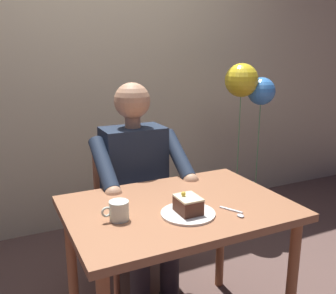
{
  "coord_description": "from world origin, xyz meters",
  "views": [
    {
      "loc": [
        0.73,
        1.42,
        1.42
      ],
      "look_at": [
        0.0,
        -0.1,
        0.98
      ],
      "focal_mm": 40.1,
      "sensor_mm": 36.0,
      "label": 1
    }
  ],
  "objects_px": {
    "seated_person": "(139,188)",
    "coffee_cup": "(119,210)",
    "chair": "(129,203)",
    "balloon_display": "(249,100)",
    "dining_table": "(178,224)",
    "dessert_spoon": "(236,213)",
    "cake_slice": "(188,204)"
  },
  "relations": [
    {
      "from": "cake_slice",
      "to": "coffee_cup",
      "type": "distance_m",
      "value": 0.3
    },
    {
      "from": "chair",
      "to": "coffee_cup",
      "type": "relative_size",
      "value": 7.58
    },
    {
      "from": "coffee_cup",
      "to": "dining_table",
      "type": "bearing_deg",
      "value": -173.41
    },
    {
      "from": "dining_table",
      "to": "seated_person",
      "type": "distance_m",
      "value": 0.5
    },
    {
      "from": "dining_table",
      "to": "balloon_display",
      "type": "bearing_deg",
      "value": -139.96
    },
    {
      "from": "cake_slice",
      "to": "dessert_spoon",
      "type": "bearing_deg",
      "value": 156.3
    },
    {
      "from": "seated_person",
      "to": "balloon_display",
      "type": "distance_m",
      "value": 1.2
    },
    {
      "from": "coffee_cup",
      "to": "balloon_display",
      "type": "xyz_separation_m",
      "value": [
        -1.36,
        -0.92,
        0.27
      ]
    },
    {
      "from": "dining_table",
      "to": "seated_person",
      "type": "height_order",
      "value": "seated_person"
    },
    {
      "from": "seated_person",
      "to": "dessert_spoon",
      "type": "bearing_deg",
      "value": 104.61
    },
    {
      "from": "dessert_spoon",
      "to": "balloon_display",
      "type": "xyz_separation_m",
      "value": [
        -0.88,
        -1.09,
        0.31
      ]
    },
    {
      "from": "chair",
      "to": "balloon_display",
      "type": "distance_m",
      "value": 1.22
    },
    {
      "from": "seated_person",
      "to": "cake_slice",
      "type": "distance_m",
      "value": 0.63
    },
    {
      "from": "chair",
      "to": "dessert_spoon",
      "type": "bearing_deg",
      "value": 101.82
    },
    {
      "from": "dessert_spoon",
      "to": "balloon_display",
      "type": "distance_m",
      "value": 1.43
    },
    {
      "from": "chair",
      "to": "dessert_spoon",
      "type": "distance_m",
      "value": 0.92
    },
    {
      "from": "dining_table",
      "to": "seated_person",
      "type": "xyz_separation_m",
      "value": [
        0.0,
        -0.5,
        0.01
      ]
    },
    {
      "from": "cake_slice",
      "to": "balloon_display",
      "type": "xyz_separation_m",
      "value": [
        -1.07,
        -1.0,
        0.27
      ]
    },
    {
      "from": "dining_table",
      "to": "dessert_spoon",
      "type": "distance_m",
      "value": 0.29
    },
    {
      "from": "seated_person",
      "to": "coffee_cup",
      "type": "relative_size",
      "value": 10.64
    },
    {
      "from": "dining_table",
      "to": "coffee_cup",
      "type": "height_order",
      "value": "coffee_cup"
    },
    {
      "from": "dining_table",
      "to": "dessert_spoon",
      "type": "bearing_deg",
      "value": 132.66
    },
    {
      "from": "seated_person",
      "to": "balloon_display",
      "type": "bearing_deg",
      "value": -159.71
    },
    {
      "from": "dining_table",
      "to": "cake_slice",
      "type": "xyz_separation_m",
      "value": [
        0.01,
        0.11,
        0.14
      ]
    },
    {
      "from": "chair",
      "to": "coffee_cup",
      "type": "height_order",
      "value": "chair"
    },
    {
      "from": "dining_table",
      "to": "dessert_spoon",
      "type": "xyz_separation_m",
      "value": [
        -0.18,
        0.2,
        0.1
      ]
    },
    {
      "from": "seated_person",
      "to": "dessert_spoon",
      "type": "height_order",
      "value": "seated_person"
    },
    {
      "from": "cake_slice",
      "to": "dining_table",
      "type": "bearing_deg",
      "value": -95.1
    },
    {
      "from": "seated_person",
      "to": "balloon_display",
      "type": "height_order",
      "value": "balloon_display"
    },
    {
      "from": "chair",
      "to": "cake_slice",
      "type": "bearing_deg",
      "value": 89.26
    },
    {
      "from": "coffee_cup",
      "to": "seated_person",
      "type": "bearing_deg",
      "value": -118.96
    },
    {
      "from": "seated_person",
      "to": "dessert_spoon",
      "type": "distance_m",
      "value": 0.72
    }
  ]
}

